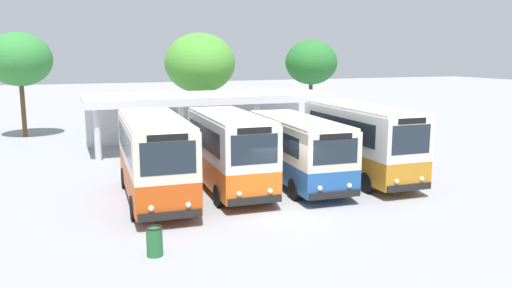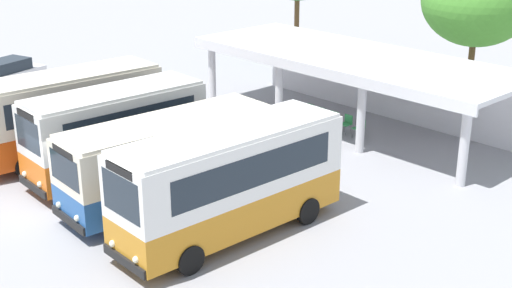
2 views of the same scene
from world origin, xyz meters
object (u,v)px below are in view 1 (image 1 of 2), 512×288
at_px(city_bus_middle_cream, 297,148).
at_px(waiting_chair_fifth_seat, 233,139).
at_px(waiting_chair_second_from_end, 199,141).
at_px(litter_bin_apron, 155,241).
at_px(city_bus_fourth_amber, 360,139).
at_px(waiting_chair_middle_seat, 211,140).
at_px(waiting_chair_end_by_column, 187,142).
at_px(city_bus_second_in_row, 229,149).
at_px(waiting_chair_fourth_seat, 221,140).
at_px(city_bus_nearest_orange, 154,155).

relative_size(city_bus_middle_cream, waiting_chair_fifth_seat, 9.21).
distance_m(waiting_chair_second_from_end, litter_bin_apron, 17.12).
height_order(city_bus_fourth_amber, waiting_chair_middle_seat, city_bus_fourth_amber).
xyz_separation_m(waiting_chair_end_by_column, waiting_chair_middle_seat, (1.50, -0.04, 0.00)).
xyz_separation_m(waiting_chair_end_by_column, litter_bin_apron, (-4.88, -16.22, -0.07)).
distance_m(waiting_chair_end_by_column, waiting_chair_second_from_end, 0.75).
distance_m(city_bus_second_in_row, waiting_chair_end_by_column, 10.22).
height_order(city_bus_second_in_row, waiting_chair_fourth_seat, city_bus_second_in_row).
bearing_deg(city_bus_fourth_amber, litter_bin_apron, -150.98).
xyz_separation_m(city_bus_fourth_amber, waiting_chair_middle_seat, (-4.53, 10.12, -1.41)).
bearing_deg(waiting_chair_fifth_seat, waiting_chair_end_by_column, -179.72).
distance_m(waiting_chair_end_by_column, litter_bin_apron, 16.93).
bearing_deg(waiting_chair_middle_seat, waiting_chair_fourth_seat, 6.60).
bearing_deg(waiting_chair_middle_seat, waiting_chair_fifth_seat, 2.22).
bearing_deg(waiting_chair_end_by_column, waiting_chair_fifth_seat, 0.28).
height_order(city_bus_middle_cream, city_bus_fourth_amber, city_bus_fourth_amber).
bearing_deg(waiting_chair_second_from_end, city_bus_nearest_orange, -113.89).
height_order(city_bus_second_in_row, waiting_chair_second_from_end, city_bus_second_in_row).
distance_m(waiting_chair_fourth_seat, litter_bin_apron, 17.75).
bearing_deg(city_bus_middle_cream, litter_bin_apron, -141.05).
distance_m(city_bus_fourth_amber, waiting_chair_middle_seat, 11.18).
bearing_deg(waiting_chair_second_from_end, city_bus_second_in_row, -97.21).
distance_m(city_bus_nearest_orange, waiting_chair_fourth_seat, 12.07).
bearing_deg(city_bus_fourth_amber, waiting_chair_fourth_seat, 110.31).
bearing_deg(litter_bin_apron, city_bus_middle_cream, 38.95).
height_order(city_bus_middle_cream, waiting_chair_fourth_seat, city_bus_middle_cream).
bearing_deg(city_bus_nearest_orange, city_bus_fourth_amber, 0.87).
height_order(city_bus_second_in_row, litter_bin_apron, city_bus_second_in_row).
height_order(city_bus_fourth_amber, waiting_chair_fourth_seat, city_bus_fourth_amber).
relative_size(city_bus_second_in_row, waiting_chair_middle_seat, 8.12).
distance_m(waiting_chair_end_by_column, waiting_chair_middle_seat, 1.50).
relative_size(city_bus_nearest_orange, city_bus_second_in_row, 1.13).
bearing_deg(waiting_chair_middle_seat, waiting_chair_second_from_end, -179.96).
xyz_separation_m(waiting_chair_end_by_column, waiting_chair_second_from_end, (0.75, -0.04, 0.00)).
height_order(city_bus_fourth_amber, litter_bin_apron, city_bus_fourth_amber).
bearing_deg(city_bus_middle_cream, waiting_chair_middle_seat, 97.14).
distance_m(city_bus_nearest_orange, city_bus_second_in_row, 3.28).
bearing_deg(waiting_chair_middle_seat, city_bus_fourth_amber, -65.90).
distance_m(city_bus_middle_cream, waiting_chair_fourth_seat, 10.17).
xyz_separation_m(city_bus_middle_cream, waiting_chair_end_by_column, (-2.75, 10.05, -1.18)).
bearing_deg(waiting_chair_middle_seat, waiting_chair_end_by_column, 178.33).
bearing_deg(waiting_chair_fifth_seat, waiting_chair_second_from_end, -178.50).
relative_size(city_bus_fourth_amber, waiting_chair_fifth_seat, 9.19).
relative_size(waiting_chair_second_from_end, waiting_chair_fifth_seat, 1.00).
height_order(city_bus_second_in_row, city_bus_fourth_amber, city_bus_fourth_amber).
bearing_deg(city_bus_second_in_row, litter_bin_apron, -125.52).
height_order(waiting_chair_second_from_end, waiting_chair_fourth_seat, same).
xyz_separation_m(city_bus_middle_cream, litter_bin_apron, (-7.63, -6.17, -1.24)).
xyz_separation_m(city_bus_second_in_row, litter_bin_apron, (-4.36, -6.10, -1.41)).
distance_m(city_bus_nearest_orange, litter_bin_apron, 6.17).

